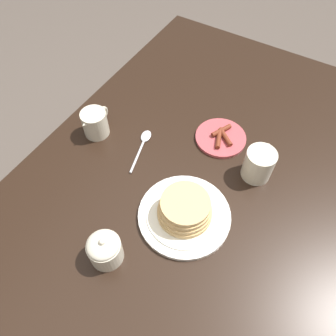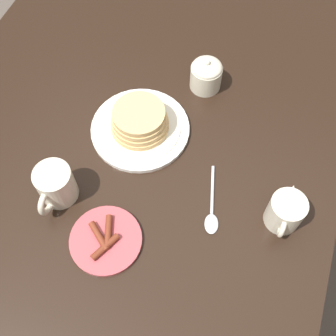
{
  "view_description": "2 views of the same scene",
  "coord_description": "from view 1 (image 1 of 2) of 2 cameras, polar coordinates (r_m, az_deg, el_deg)",
  "views": [
    {
      "loc": [
        -0.36,
        -0.15,
        1.52
      ],
      "look_at": [
        0.08,
        0.12,
        0.79
      ],
      "focal_mm": 35.0,
      "sensor_mm": 36.0,
      "label": 1
    },
    {
      "loc": [
        0.5,
        0.27,
        1.61
      ],
      "look_at": [
        0.08,
        0.12,
        0.79
      ],
      "focal_mm": 45.0,
      "sensor_mm": 36.0,
      "label": 2
    }
  ],
  "objects": [
    {
      "name": "sugar_bowl",
      "position": [
        0.78,
        -10.96,
        -13.7
      ],
      "size": [
        0.08,
        0.08,
        0.09
      ],
      "color": "beige",
      "rests_on": "dining_table"
    },
    {
      "name": "creamer_pitcher",
      "position": [
        1.0,
        -12.62,
        7.67
      ],
      "size": [
        0.11,
        0.08,
        0.09
      ],
      "color": "beige",
      "rests_on": "dining_table"
    },
    {
      "name": "side_plate_bacon",
      "position": [
        1.0,
        9.18,
        5.29
      ],
      "size": [
        0.15,
        0.15,
        0.02
      ],
      "color": "#B2474C",
      "rests_on": "dining_table"
    },
    {
      "name": "pancake_plate",
      "position": [
        0.82,
        2.93,
        -7.55
      ],
      "size": [
        0.24,
        0.24,
        0.07
      ],
      "color": "white",
      "rests_on": "dining_table"
    },
    {
      "name": "dining_table",
      "position": [
        0.94,
        3.73,
        -10.98
      ],
      "size": [
        1.59,
        1.0,
        0.76
      ],
      "color": "black",
      "rests_on": "ground_plane"
    },
    {
      "name": "coffee_mug",
      "position": [
        0.91,
        15.58,
        0.78
      ],
      "size": [
        0.11,
        0.08,
        0.09
      ],
      "color": "beige",
      "rests_on": "dining_table"
    },
    {
      "name": "ground_plane",
      "position": [
        1.57,
        2.36,
        -20.91
      ],
      "size": [
        8.0,
        8.0,
        0.0
      ],
      "primitive_type": "plane",
      "color": "#51473F"
    },
    {
      "name": "spoon",
      "position": [
        0.98,
        -4.36,
        4.41
      ],
      "size": [
        0.16,
        0.06,
        0.01
      ],
      "color": "silver",
      "rests_on": "dining_table"
    }
  ]
}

